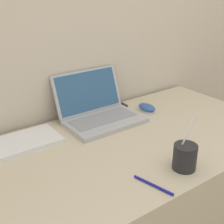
{
  "coord_description": "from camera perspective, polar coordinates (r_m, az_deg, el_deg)",
  "views": [
    {
      "loc": [
        -0.75,
        -0.5,
        1.38
      ],
      "look_at": [
        -0.03,
        0.49,
        0.85
      ],
      "focal_mm": 50.0,
      "sensor_mm": 36.0,
      "label": 1
    }
  ],
  "objects": [
    {
      "name": "wall_back",
      "position": [
        1.46,
        -5.2,
        18.33
      ],
      "size": [
        7.0,
        0.04,
        2.5
      ],
      "color": "beige",
      "rests_on": "ground_plane"
    },
    {
      "name": "laptop",
      "position": [
        1.42,
        -2.47,
        0.31
      ],
      "size": [
        0.34,
        0.29,
        0.21
      ],
      "color": "#ADADB2",
      "rests_on": "desk"
    },
    {
      "name": "usb_stick",
      "position": [
        1.6,
        1.96,
        1.38
      ],
      "size": [
        0.02,
        0.06,
        0.01
      ],
      "color": "black",
      "rests_on": "desk"
    },
    {
      "name": "pen",
      "position": [
        1.02,
        7.55,
        -13.12
      ],
      "size": [
        0.04,
        0.14,
        0.01
      ],
      "color": "#191999",
      "rests_on": "desk"
    },
    {
      "name": "desk",
      "position": [
        1.51,
        4.23,
        -17.72
      ],
      "size": [
        1.27,
        0.71,
        0.77
      ],
      "color": "beige",
      "rests_on": "ground_plane"
    },
    {
      "name": "external_keyboard",
      "position": [
        1.27,
        -18.21,
        -6.0
      ],
      "size": [
        0.39,
        0.17,
        0.02
      ],
      "color": "silver",
      "rests_on": "desk"
    },
    {
      "name": "computer_mouse",
      "position": [
        1.55,
        6.4,
        0.78
      ],
      "size": [
        0.06,
        0.11,
        0.03
      ],
      "color": "white",
      "rests_on": "desk"
    },
    {
      "name": "drink_cup",
      "position": [
        1.1,
        13.18,
        -7.89
      ],
      "size": [
        0.08,
        0.08,
        0.19
      ],
      "color": "#232326",
      "rests_on": "desk"
    }
  ]
}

